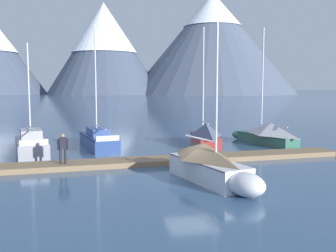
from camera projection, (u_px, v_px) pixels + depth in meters
ground_plane at (192, 177)px, 19.55m from camera, size 700.00×700.00×0.00m
mountain_central_massif at (104, 46)px, 207.02m from camera, size 61.36×61.36×48.52m
mountain_shoulder_ridge at (212, 43)px, 215.91m from camera, size 92.88×92.88×55.70m
dock at (175, 160)px, 23.44m from camera, size 22.01×3.69×0.30m
sailboat_nearest_berth at (31, 144)px, 26.30m from camera, size 3.02×6.94×7.43m
sailboat_second_berth at (97, 139)px, 29.07m from camera, size 2.92×7.22×9.10m
sailboat_mid_dock_port at (212, 165)px, 18.38m from camera, size 3.20×6.61×7.46m
sailboat_mid_dock_starboard at (205, 135)px, 29.82m from camera, size 2.19×5.88×9.10m
sailboat_far_berth at (265, 134)px, 30.56m from camera, size 3.35×7.05×9.12m
person_on_dock at (63, 147)px, 21.33m from camera, size 0.58×0.30×1.69m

